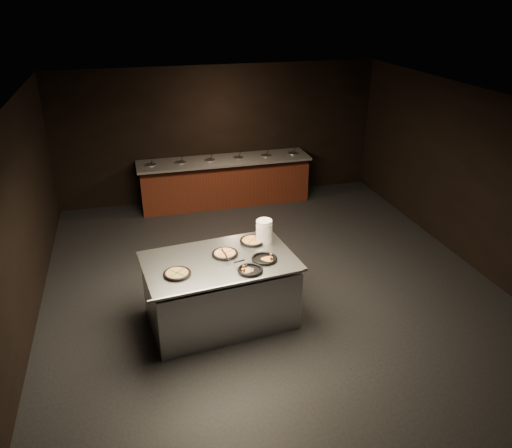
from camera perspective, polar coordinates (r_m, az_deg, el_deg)
The scene contains 11 objects.
room at distance 7.36m, azimuth 1.88°, elevation 2.48°, with size 7.02×8.02×2.92m.
salad_bar at distance 10.94m, azimuth -3.57°, elevation 4.57°, with size 3.70×0.83×1.18m.
serving_counter at distance 7.05m, azimuth -4.10°, elevation -7.75°, with size 2.16×1.51×0.98m.
plate_stack at distance 7.16m, azimuth 0.94°, elevation -0.83°, with size 0.23×0.23×0.34m, color white.
pan_veggie_whole at distance 6.50m, azimuth -9.01°, elevation -5.61°, with size 0.36×0.36×0.04m.
pan_cheese_whole at distance 6.89m, azimuth -3.57°, elevation -3.38°, with size 0.36×0.36×0.04m.
pan_cheese_slices_a at distance 7.22m, azimuth -0.39°, elevation -1.91°, with size 0.37×0.37×0.04m.
pan_cheese_slices_b at distance 6.50m, azimuth -0.66°, elevation -5.26°, with size 0.33×0.33×0.04m.
pan_veggie_slices at distance 6.76m, azimuth 0.96°, elevation -3.97°, with size 0.35×0.35×0.04m.
server_left at distance 6.75m, azimuth -3.77°, elevation -3.57°, with size 0.18×0.28×0.15m.
server_right at distance 6.53m, azimuth -1.57°, elevation -4.57°, with size 0.24×0.25×0.15m.
Camera 1 is at (-1.99, -6.49, 4.30)m, focal length 35.00 mm.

